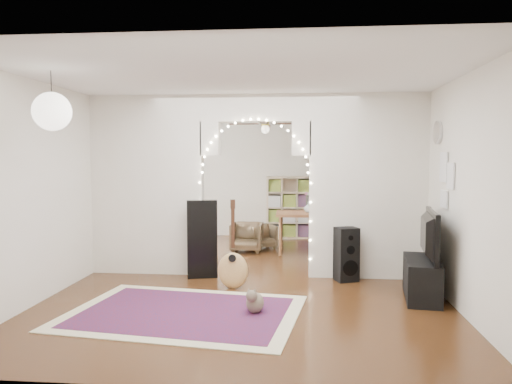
# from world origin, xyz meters

# --- Properties ---
(floor) EXTENTS (7.50, 7.50, 0.00)m
(floor) POSITION_xyz_m (0.00, 0.00, 0.00)
(floor) COLOR black
(floor) RESTS_ON ground
(ceiling) EXTENTS (5.00, 7.50, 0.02)m
(ceiling) POSITION_xyz_m (0.00, 0.00, 2.70)
(ceiling) COLOR white
(ceiling) RESTS_ON wall_back
(wall_back) EXTENTS (5.00, 0.02, 2.70)m
(wall_back) POSITION_xyz_m (0.00, 3.75, 1.35)
(wall_back) COLOR silver
(wall_back) RESTS_ON floor
(wall_front) EXTENTS (5.00, 0.02, 2.70)m
(wall_front) POSITION_xyz_m (0.00, -3.75, 1.35)
(wall_front) COLOR silver
(wall_front) RESTS_ON floor
(wall_left) EXTENTS (0.02, 7.50, 2.70)m
(wall_left) POSITION_xyz_m (-2.50, 0.00, 1.35)
(wall_left) COLOR silver
(wall_left) RESTS_ON floor
(wall_right) EXTENTS (0.02, 7.50, 2.70)m
(wall_right) POSITION_xyz_m (2.50, 0.00, 1.35)
(wall_right) COLOR silver
(wall_right) RESTS_ON floor
(divider_wall) EXTENTS (5.00, 0.20, 2.70)m
(divider_wall) POSITION_xyz_m (0.00, 0.00, 1.42)
(divider_wall) COLOR silver
(divider_wall) RESTS_ON floor
(fairy_lights) EXTENTS (1.64, 0.04, 1.60)m
(fairy_lights) POSITION_xyz_m (0.00, -0.13, 1.55)
(fairy_lights) COLOR #FFEABF
(fairy_lights) RESTS_ON divider_wall
(window) EXTENTS (0.04, 1.20, 1.40)m
(window) POSITION_xyz_m (-2.47, 1.80, 1.50)
(window) COLOR white
(window) RESTS_ON wall_left
(wall_clock) EXTENTS (0.03, 0.31, 0.31)m
(wall_clock) POSITION_xyz_m (2.48, -0.60, 2.10)
(wall_clock) COLOR white
(wall_clock) RESTS_ON wall_right
(picture_frames) EXTENTS (0.02, 0.50, 0.70)m
(picture_frames) POSITION_xyz_m (2.48, -1.00, 1.50)
(picture_frames) COLOR white
(picture_frames) RESTS_ON wall_right
(paper_lantern) EXTENTS (0.40, 0.40, 0.40)m
(paper_lantern) POSITION_xyz_m (-1.90, -2.40, 2.25)
(paper_lantern) COLOR white
(paper_lantern) RESTS_ON ceiling
(ceiling_fan) EXTENTS (1.10, 1.10, 0.30)m
(ceiling_fan) POSITION_xyz_m (0.00, 2.00, 2.40)
(ceiling_fan) COLOR gold
(ceiling_fan) RESTS_ON ceiling
(area_rug) EXTENTS (2.82, 2.26, 0.02)m
(area_rug) POSITION_xyz_m (-0.64, -1.93, 0.01)
(area_rug) COLOR maroon
(area_rug) RESTS_ON floor
(guitar_case) EXTENTS (0.46, 0.25, 1.15)m
(guitar_case) POSITION_xyz_m (-0.76, -0.25, 0.57)
(guitar_case) COLOR black
(guitar_case) RESTS_ON floor
(acoustic_guitar) EXTENTS (0.43, 0.25, 1.03)m
(acoustic_guitar) POSITION_xyz_m (-0.23, -0.83, 0.45)
(acoustic_guitar) COLOR #B58848
(acoustic_guitar) RESTS_ON floor
(tabby_cat) EXTENTS (0.26, 0.48, 0.32)m
(tabby_cat) POSITION_xyz_m (0.16, -1.85, 0.13)
(tabby_cat) COLOR brown
(tabby_cat) RESTS_ON floor
(floor_speaker) EXTENTS (0.37, 0.35, 0.77)m
(floor_speaker) POSITION_xyz_m (1.33, -0.25, 0.38)
(floor_speaker) COLOR black
(floor_speaker) RESTS_ON floor
(media_console) EXTENTS (0.53, 1.05, 0.50)m
(media_console) POSITION_xyz_m (2.20, -1.07, 0.25)
(media_console) COLOR black
(media_console) RESTS_ON floor
(tv) EXTENTS (0.29, 1.08, 0.62)m
(tv) POSITION_xyz_m (2.20, -1.07, 0.81)
(tv) COLOR black
(tv) RESTS_ON media_console
(bookcase) EXTENTS (1.36, 0.57, 1.36)m
(bookcase) POSITION_xyz_m (0.59, 3.50, 0.68)
(bookcase) COLOR beige
(bookcase) RESTS_ON floor
(dining_table) EXTENTS (1.22, 0.82, 0.76)m
(dining_table) POSITION_xyz_m (0.82, 1.83, 0.68)
(dining_table) COLOR brown
(dining_table) RESTS_ON floor
(flower_vase) EXTENTS (0.19, 0.19, 0.19)m
(flower_vase) POSITION_xyz_m (0.82, 1.83, 0.85)
(flower_vase) COLOR white
(flower_vase) RESTS_ON dining_table
(dining_chair_left) EXTENTS (0.66, 0.67, 0.47)m
(dining_chair_left) POSITION_xyz_m (-0.08, 2.20, 0.23)
(dining_chair_left) COLOR #4C3B26
(dining_chair_left) RESTS_ON floor
(dining_chair_right) EXTENTS (0.59, 0.61, 0.54)m
(dining_chair_right) POSITION_xyz_m (-0.34, 1.84, 0.27)
(dining_chair_right) COLOR #4C3B26
(dining_chair_right) RESTS_ON floor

